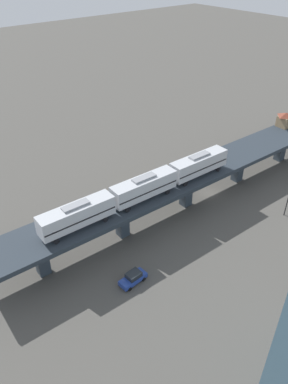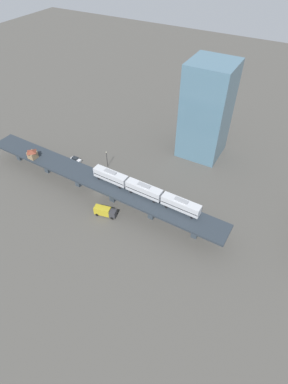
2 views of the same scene
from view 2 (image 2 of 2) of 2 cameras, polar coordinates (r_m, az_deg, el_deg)
name	(u,v)px [view 2 (image 2 of 2)]	position (r m, az deg, el deg)	size (l,w,h in m)	color
ground_plane	(98,193)	(105.55, -8.73, -0.28)	(400.00, 400.00, 0.00)	#4C4944
elevated_viaduct	(96,181)	(101.72, -9.15, 2.13)	(11.08, 92.21, 6.79)	#283039
subway_train	(144,190)	(92.12, 0.00, 0.47)	(3.92, 37.27, 4.45)	silver
signal_hut	(32,154)	(114.88, -20.53, 6.84)	(3.31, 3.31, 3.40)	#8C7251
street_car_blue	(180,202)	(100.85, 6.87, -1.85)	(2.18, 4.51, 1.89)	#233D93
street_car_white	(75,159)	(120.64, -12.92, 6.05)	(2.09, 4.47, 1.89)	silver
delivery_truck	(105,211)	(96.80, -7.44, -3.67)	(3.68, 7.51, 3.20)	#333338
street_lamp	(107,158)	(114.01, -7.09, 6.46)	(0.44, 0.44, 6.94)	black
office_tower	(206,111)	(116.40, 11.81, 14.84)	(16.00, 16.00, 36.00)	slate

